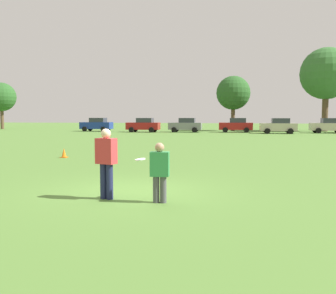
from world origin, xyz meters
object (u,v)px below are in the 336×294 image
(parked_car_mid_left, at_px, (144,125))
(frisbee, at_px, (140,159))
(player_defender, at_px, (160,170))
(parked_car_center, at_px, (186,125))
(parked_car_near_left, at_px, (97,124))
(parked_car_far_right, at_px, (329,126))
(traffic_cone, at_px, (64,153))
(parked_car_mid_right, at_px, (236,125))
(parked_car_near_right, at_px, (279,126))
(player_thrower, at_px, (106,159))

(parked_car_mid_left, bearing_deg, frisbee, -76.17)
(player_defender, distance_m, parked_car_center, 39.40)
(parked_car_near_left, distance_m, parked_car_far_right, 29.66)
(player_defender, height_order, traffic_cone, player_defender)
(parked_car_mid_right, xyz_separation_m, parked_car_near_right, (4.94, -2.48, 0.00))
(parked_car_mid_right, xyz_separation_m, parked_car_far_right, (11.05, -0.22, 0.00))
(traffic_cone, bearing_deg, parked_car_mid_left, 96.06)
(player_defender, height_order, parked_car_mid_left, parked_car_mid_left)
(parked_car_center, xyz_separation_m, parked_car_near_right, (11.34, -1.81, 0.00))
(parked_car_near_right, bearing_deg, traffic_cone, -115.54)
(traffic_cone, bearing_deg, parked_car_near_right, 64.46)
(player_thrower, height_order, frisbee, player_thrower)
(player_thrower, bearing_deg, parked_car_mid_right, 85.30)
(frisbee, distance_m, parked_car_center, 38.99)
(parked_car_far_right, bearing_deg, traffic_cone, -122.70)
(parked_car_center, relative_size, parked_car_mid_right, 1.00)
(traffic_cone, bearing_deg, parked_car_center, 85.77)
(parked_car_mid_left, relative_size, parked_car_near_right, 1.00)
(frisbee, bearing_deg, parked_car_center, 95.87)
(player_defender, xyz_separation_m, frisbee, (-0.58, 0.35, 0.20))
(player_thrower, relative_size, parked_car_mid_left, 0.43)
(parked_car_far_right, bearing_deg, player_defender, -108.04)
(player_thrower, bearing_deg, traffic_cone, 121.58)
(parked_car_near_right, bearing_deg, player_thrower, -102.44)
(parked_car_mid_right, bearing_deg, player_thrower, -94.70)
(frisbee, distance_m, parked_car_near_left, 42.49)
(parked_car_near_right, bearing_deg, parked_car_near_left, 174.40)
(parked_car_near_right, height_order, parked_car_far_right, same)
(player_thrower, xyz_separation_m, parked_car_mid_left, (-8.50, 38.12, -0.10))
(frisbee, height_order, parked_car_near_left, parked_car_near_left)
(player_defender, height_order, parked_car_near_left, parked_car_near_left)
(traffic_cone, height_order, parked_car_mid_right, parked_car_mid_right)
(traffic_cone, height_order, parked_car_near_right, parked_car_near_right)
(traffic_cone, bearing_deg, parked_car_far_right, 57.30)
(parked_car_near_left, height_order, parked_car_mid_left, same)
(player_defender, xyz_separation_m, parked_car_near_left, (-16.77, 39.63, 0.10))
(traffic_cone, distance_m, parked_car_center, 30.31)
(traffic_cone, xyz_separation_m, parked_car_near_left, (-9.97, 30.71, 0.69))
(parked_car_near_left, bearing_deg, traffic_cone, -72.02)
(player_thrower, distance_m, player_defender, 1.45)
(player_defender, relative_size, parked_car_near_right, 0.35)
(player_defender, xyz_separation_m, parked_car_near_right, (6.77, 37.32, 0.10))
(frisbee, relative_size, parked_car_far_right, 0.07)
(parked_car_mid_left, bearing_deg, parked_car_near_right, -3.31)
(parked_car_near_right, distance_m, parked_car_far_right, 6.52)
(frisbee, bearing_deg, player_defender, -30.80)
(player_defender, relative_size, parked_car_center, 0.35)
(parked_car_center, relative_size, parked_car_near_right, 1.00)
(parked_car_mid_right, bearing_deg, frisbee, -93.50)
(traffic_cone, distance_m, parked_car_mid_right, 32.08)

